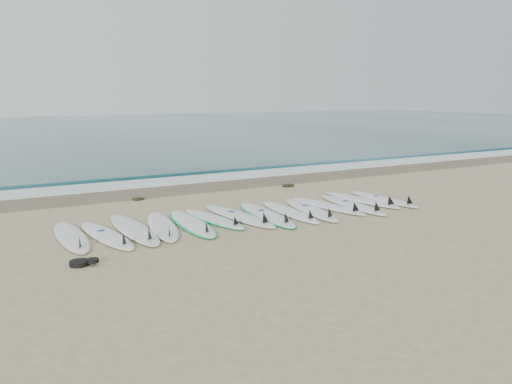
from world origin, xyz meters
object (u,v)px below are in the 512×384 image
leash_coil (82,262)px  surfboard_0 (72,237)px  surfboard_13 (385,199)px  surfboard_7 (267,215)px

leash_coil → surfboard_0: bearing=87.3°
surfboard_13 → surfboard_7: bearing=178.3°
surfboard_7 → surfboard_13: (3.62, 0.02, 0.00)m
surfboard_7 → surfboard_13: size_ratio=1.09×
surfboard_7 → leash_coil: size_ratio=5.98×
surfboard_13 → surfboard_0: bearing=176.7°
surfboard_0 → surfboard_7: (4.27, -0.20, -0.00)m
surfboard_7 → leash_coil: bearing=-157.8°
surfboard_7 → surfboard_0: bearing=-178.9°
surfboard_0 → leash_coil: 1.65m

